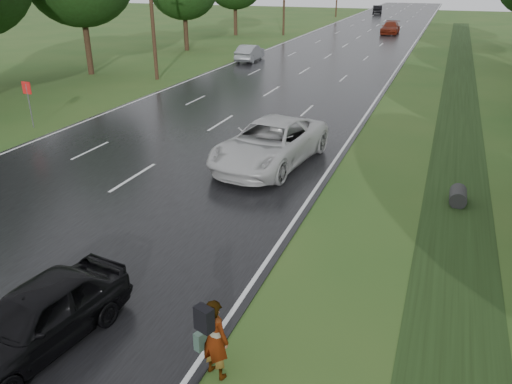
{
  "coord_description": "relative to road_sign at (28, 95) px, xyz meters",
  "views": [
    {
      "loc": [
        10.56,
        -6.7,
        7.13
      ],
      "look_at": [
        5.86,
        5.68,
        1.3
      ],
      "focal_mm": 35.0,
      "sensor_mm": 36.0,
      "label": 1
    }
  ],
  "objects": [
    {
      "name": "edge_stripe_west",
      "position": [
        1.75,
        33.0,
        -1.6
      ],
      "size": [
        0.12,
        180.0,
        0.01
      ],
      "primitive_type": "cube",
      "color": "silver",
      "rests_on": "road"
    },
    {
      "name": "drainage_ditch",
      "position": [
        20.0,
        6.71,
        -1.61
      ],
      "size": [
        2.2,
        120.0,
        0.56
      ],
      "color": "black",
      "rests_on": "ground"
    },
    {
      "name": "road_sign",
      "position": [
        0.0,
        0.0,
        0.0
      ],
      "size": [
        0.5,
        0.06,
        2.3
      ],
      "color": "slate",
      "rests_on": "ground"
    },
    {
      "name": "silver_sedan",
      "position": [
        2.7,
        22.92,
        -0.91
      ],
      "size": [
        1.67,
        4.27,
        1.38
      ],
      "primitive_type": "imported",
      "rotation": [
        0.0,
        0.0,
        3.19
      ],
      "color": "gray",
      "rests_on": "road"
    },
    {
      "name": "far_car_dark",
      "position": [
        5.1,
        82.27,
        -0.84
      ],
      "size": [
        2.36,
        4.84,
        1.53
      ],
      "primitive_type": "imported",
      "rotation": [
        0.0,
        0.0,
        3.31
      ],
      "color": "black",
      "rests_on": "road"
    },
    {
      "name": "white_pickup",
      "position": [
        12.86,
        -0.77,
        -0.73
      ],
      "size": [
        3.69,
        6.6,
        1.75
      ],
      "primitive_type": "imported",
      "rotation": [
        0.0,
        0.0,
        -0.13
      ],
      "color": "#BDBDBD",
      "rests_on": "road"
    },
    {
      "name": "road",
      "position": [
        8.5,
        33.0,
        -1.62
      ],
      "size": [
        14.0,
        180.0,
        0.04
      ],
      "primitive_type": "cube",
      "color": "black",
      "rests_on": "ground"
    },
    {
      "name": "edge_stripe_east",
      "position": [
        15.25,
        33.0,
        -1.6
      ],
      "size": [
        0.12,
        180.0,
        0.01
      ],
      "primitive_type": "cube",
      "color": "silver",
      "rests_on": "road"
    },
    {
      "name": "center_line",
      "position": [
        8.5,
        33.0,
        -1.6
      ],
      "size": [
        0.12,
        180.0,
        0.01
      ],
      "primitive_type": "cube",
      "color": "silver",
      "rests_on": "road"
    },
    {
      "name": "dark_sedan",
      "position": [
        12.0,
        -12.59,
        -0.9
      ],
      "size": [
        2.23,
        4.34,
        1.41
      ],
      "primitive_type": "imported",
      "rotation": [
        0.0,
        0.0,
        -0.14
      ],
      "color": "black",
      "rests_on": "road"
    },
    {
      "name": "utility_pole_mid",
      "position": [
        -0.7,
        13.0,
        3.55
      ],
      "size": [
        1.6,
        0.26,
        10.0
      ],
      "color": "#332015",
      "rests_on": "ground"
    },
    {
      "name": "pedestrian",
      "position": [
        15.68,
        -12.03,
        -0.76
      ],
      "size": [
        0.83,
        0.85,
        1.71
      ],
      "rotation": [
        0.0,
        0.0,
        2.81
      ],
      "color": "#A5998C",
      "rests_on": "ground"
    },
    {
      "name": "far_car_red",
      "position": [
        11.56,
        48.93,
        -0.86
      ],
      "size": [
        2.11,
        5.1,
        1.48
      ],
      "primitive_type": "imported",
      "rotation": [
        0.0,
        0.0,
        0.01
      ],
      "color": "#651A0B",
      "rests_on": "road"
    }
  ]
}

